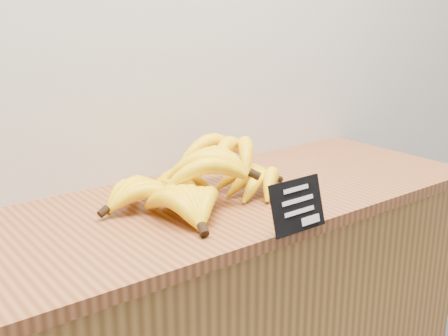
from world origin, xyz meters
TOP-DOWN VIEW (x-y plane):
  - counter_top at (0.03, 2.75)m, footprint 1.48×0.54m
  - chalkboard_sign at (0.06, 2.48)m, footprint 0.14×0.04m
  - banana_pile at (-0.01, 2.75)m, footprint 0.50×0.36m

SIDE VIEW (x-z plane):
  - counter_top at x=0.03m, z-range 0.90..0.93m
  - chalkboard_sign at x=0.06m, z-range 0.93..1.04m
  - banana_pile at x=-0.01m, z-range 0.92..1.05m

